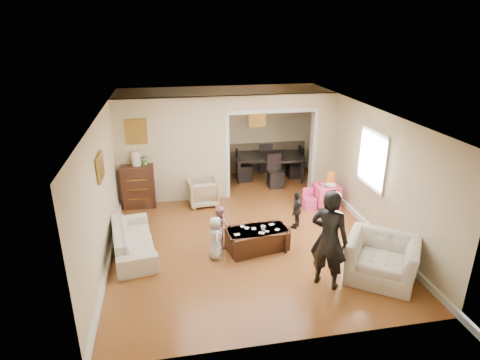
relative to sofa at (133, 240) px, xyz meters
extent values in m
plane|color=#955526|center=(2.27, 0.62, -0.27)|extent=(7.00, 7.00, 0.00)
cube|color=#C8BA93|center=(0.90, 2.42, 1.03)|extent=(2.75, 0.18, 2.60)
cube|color=#C8BA93|center=(4.75, 2.42, 1.03)|extent=(0.55, 0.18, 2.60)
cube|color=#C8BA93|center=(3.37, 2.42, 2.15)|extent=(2.22, 0.18, 0.35)
cube|color=white|center=(5.00, 0.22, 1.28)|extent=(0.03, 0.95, 1.10)
cube|color=brown|center=(0.07, 2.32, 1.58)|extent=(0.45, 0.03, 0.55)
cube|color=brown|center=(-0.44, 0.02, 1.53)|extent=(0.03, 0.55, 0.40)
cube|color=brown|center=(3.37, 4.06, 1.43)|extent=(0.45, 0.03, 0.55)
imported|color=beige|center=(0.00, 0.00, 0.00)|extent=(1.00, 1.97, 0.55)
imported|color=#C3B287|center=(1.56, 2.01, 0.05)|extent=(0.75, 0.76, 0.65)
imported|color=beige|center=(4.33, -1.67, 0.11)|extent=(1.55, 1.51, 0.76)
cube|color=#381A10|center=(0.02, 2.19, 0.25)|extent=(0.77, 0.43, 1.06)
cylinder|color=beige|center=(0.02, 2.19, 0.96)|extent=(0.22, 0.22, 0.36)
imported|color=#4C7F38|center=(0.22, 2.19, 0.92)|extent=(0.24, 0.21, 0.27)
cube|color=#331810|center=(2.41, -0.34, -0.05)|extent=(1.27, 0.81, 0.44)
imported|color=silver|center=(2.51, -0.39, 0.21)|extent=(0.12, 0.12, 0.09)
cube|color=#F13F71|center=(4.52, 1.38, 0.00)|extent=(0.58, 0.58, 0.54)
cube|color=yellow|center=(4.64, 1.48, 0.42)|extent=(0.20, 0.07, 0.30)
cylinder|color=teal|center=(4.42, 1.33, 0.31)|extent=(0.08, 0.08, 0.08)
cube|color=red|center=(4.40, 1.50, 0.30)|extent=(0.10, 0.08, 0.05)
imported|color=silver|center=(4.57, 1.26, 0.30)|extent=(0.24, 0.24, 0.06)
imported|color=black|center=(3.63, 3.46, 0.07)|extent=(2.12, 1.41, 0.69)
imported|color=black|center=(3.31, -1.69, 0.61)|extent=(0.76, 0.75, 1.77)
imported|color=silver|center=(1.56, -0.49, 0.15)|extent=(0.28, 0.42, 0.85)
imported|color=pink|center=(1.71, -0.04, 0.16)|extent=(0.50, 0.53, 0.86)
imported|color=black|center=(3.46, 0.41, 0.15)|extent=(0.47, 0.51, 0.84)
cube|color=white|center=(2.57, -0.45, 0.17)|extent=(0.10, 0.09, 0.00)
cube|color=white|center=(2.21, -0.25, 0.17)|extent=(0.11, 0.12, 0.00)
cube|color=white|center=(1.98, -0.47, 0.17)|extent=(0.11, 0.10, 0.00)
cube|color=white|center=(2.73, -0.18, 0.17)|extent=(0.12, 0.11, 0.00)
cube|color=white|center=(2.79, -0.41, 0.17)|extent=(0.12, 0.12, 0.00)
cube|color=white|center=(2.14, -0.16, 0.17)|extent=(0.07, 0.09, 0.00)
cube|color=white|center=(2.34, -0.29, 0.17)|extent=(0.10, 0.12, 0.00)
cube|color=white|center=(2.45, -0.49, 0.17)|extent=(0.13, 0.12, 0.00)
camera|label=1|loc=(0.79, -7.18, 3.93)|focal=30.21mm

